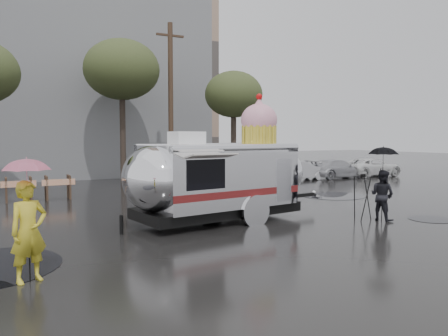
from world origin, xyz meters
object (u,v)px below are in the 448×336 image
person_left (29,232)px  tripod (363,193)px  airstream_trailer (221,175)px  person_right (382,195)px

person_left → tripod: (9.70, 1.68, -0.06)m
person_left → tripod: 9.84m
airstream_trailer → person_left: bearing=-156.3°
person_right → tripod: size_ratio=1.08×
airstream_trailer → tripod: airstream_trailer is taller
airstream_trailer → tripod: (4.02, -1.94, -0.59)m
person_left → tripod: person_left is taller
tripod → person_right: bearing=-44.2°
person_right → tripod: 0.59m
person_right → tripod: bearing=42.4°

